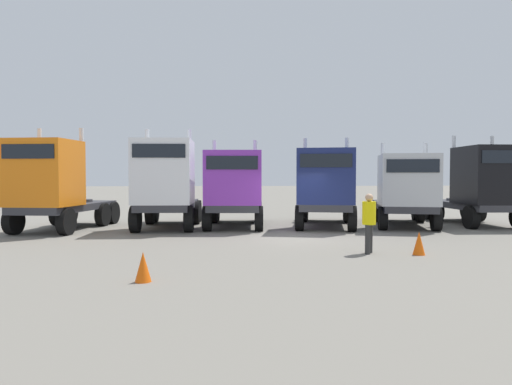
{
  "coord_description": "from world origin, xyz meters",
  "views": [
    {
      "loc": [
        -3.11,
        -16.88,
        2.3
      ],
      "look_at": [
        -1.17,
        4.4,
        1.57
      ],
      "focal_mm": 31.99,
      "sensor_mm": 36.0,
      "label": 1
    }
  ],
  "objects_px": {
    "semi_truck_purple": "(234,188)",
    "semi_truck_navy": "(326,187)",
    "semi_truck_orange": "(53,185)",
    "semi_truck_white": "(166,183)",
    "visitor_in_hivis": "(369,219)",
    "traffic_cone_mid": "(143,267)",
    "traffic_cone_near": "(419,243)",
    "semi_truck_silver": "(405,190)",
    "semi_truck_black": "(483,185)"
  },
  "relations": [
    {
      "from": "semi_truck_orange",
      "to": "semi_truck_silver",
      "type": "height_order",
      "value": "semi_truck_orange"
    },
    {
      "from": "semi_truck_orange",
      "to": "semi_truck_white",
      "type": "relative_size",
      "value": 1.04
    },
    {
      "from": "semi_truck_purple",
      "to": "traffic_cone_mid",
      "type": "relative_size",
      "value": 8.99
    },
    {
      "from": "semi_truck_orange",
      "to": "semi_truck_silver",
      "type": "distance_m",
      "value": 15.34
    },
    {
      "from": "semi_truck_orange",
      "to": "traffic_cone_mid",
      "type": "bearing_deg",
      "value": 38.97
    },
    {
      "from": "semi_truck_orange",
      "to": "visitor_in_hivis",
      "type": "relative_size",
      "value": 3.37
    },
    {
      "from": "traffic_cone_mid",
      "to": "semi_truck_orange",
      "type": "bearing_deg",
      "value": 118.24
    },
    {
      "from": "semi_truck_orange",
      "to": "semi_truck_white",
      "type": "bearing_deg",
      "value": 106.23
    },
    {
      "from": "semi_truck_white",
      "to": "semi_truck_purple",
      "type": "xyz_separation_m",
      "value": [
        2.99,
        0.23,
        -0.23
      ]
    },
    {
      "from": "semi_truck_white",
      "to": "semi_truck_navy",
      "type": "relative_size",
      "value": 0.89
    },
    {
      "from": "semi_truck_navy",
      "to": "semi_truck_black",
      "type": "bearing_deg",
      "value": 104.38
    },
    {
      "from": "visitor_in_hivis",
      "to": "traffic_cone_mid",
      "type": "height_order",
      "value": "visitor_in_hivis"
    },
    {
      "from": "semi_truck_white",
      "to": "semi_truck_black",
      "type": "bearing_deg",
      "value": 92.5
    },
    {
      "from": "semi_truck_white",
      "to": "visitor_in_hivis",
      "type": "distance_m",
      "value": 9.69
    },
    {
      "from": "visitor_in_hivis",
      "to": "semi_truck_navy",
      "type": "bearing_deg",
      "value": -61.12
    },
    {
      "from": "traffic_cone_mid",
      "to": "semi_truck_white",
      "type": "bearing_deg",
      "value": 93.17
    },
    {
      "from": "traffic_cone_near",
      "to": "semi_truck_purple",
      "type": "bearing_deg",
      "value": 124.33
    },
    {
      "from": "semi_truck_black",
      "to": "traffic_cone_near",
      "type": "distance_m",
      "value": 9.83
    },
    {
      "from": "semi_truck_black",
      "to": "visitor_in_hivis",
      "type": "distance_m",
      "value": 10.47
    },
    {
      "from": "semi_truck_white",
      "to": "semi_truck_black",
      "type": "distance_m",
      "value": 14.54
    },
    {
      "from": "semi_truck_navy",
      "to": "semi_truck_black",
      "type": "distance_m",
      "value": 7.45
    },
    {
      "from": "visitor_in_hivis",
      "to": "traffic_cone_near",
      "type": "relative_size",
      "value": 2.61
    },
    {
      "from": "traffic_cone_near",
      "to": "visitor_in_hivis",
      "type": "bearing_deg",
      "value": 165.38
    },
    {
      "from": "semi_truck_orange",
      "to": "semi_truck_navy",
      "type": "relative_size",
      "value": 0.92
    },
    {
      "from": "semi_truck_silver",
      "to": "traffic_cone_near",
      "type": "relative_size",
      "value": 9.3
    },
    {
      "from": "semi_truck_orange",
      "to": "traffic_cone_mid",
      "type": "xyz_separation_m",
      "value": [
        5.17,
        -9.62,
        -1.63
      ]
    },
    {
      "from": "semi_truck_white",
      "to": "traffic_cone_near",
      "type": "xyz_separation_m",
      "value": [
        8.12,
        -7.28,
        -1.7
      ]
    },
    {
      "from": "traffic_cone_near",
      "to": "semi_truck_silver",
      "type": "bearing_deg",
      "value": 69.63
    },
    {
      "from": "semi_truck_silver",
      "to": "semi_truck_black",
      "type": "distance_m",
      "value": 3.83
    },
    {
      "from": "semi_truck_purple",
      "to": "semi_truck_navy",
      "type": "distance_m",
      "value": 4.12
    },
    {
      "from": "semi_truck_silver",
      "to": "visitor_in_hivis",
      "type": "xyz_separation_m",
      "value": [
        -4.01,
        -6.67,
        -0.66
      ]
    },
    {
      "from": "semi_truck_white",
      "to": "traffic_cone_near",
      "type": "bearing_deg",
      "value": 50.69
    },
    {
      "from": "semi_truck_purple",
      "to": "semi_truck_black",
      "type": "xyz_separation_m",
      "value": [
        11.55,
        -0.25,
        0.13
      ]
    },
    {
      "from": "traffic_cone_mid",
      "to": "semi_truck_black",
      "type": "bearing_deg",
      "value": 35.69
    },
    {
      "from": "semi_truck_orange",
      "to": "traffic_cone_near",
      "type": "xyz_separation_m",
      "value": [
        12.73,
        -6.83,
        -1.62
      ]
    },
    {
      "from": "traffic_cone_near",
      "to": "semi_truck_white",
      "type": "bearing_deg",
      "value": 138.13
    },
    {
      "from": "semi_truck_navy",
      "to": "traffic_cone_mid",
      "type": "bearing_deg",
      "value": -19.43
    },
    {
      "from": "semi_truck_white",
      "to": "semi_truck_navy",
      "type": "distance_m",
      "value": 7.1
    },
    {
      "from": "semi_truck_purple",
      "to": "semi_truck_silver",
      "type": "xyz_separation_m",
      "value": [
        7.74,
        -0.47,
        -0.11
      ]
    },
    {
      "from": "semi_truck_purple",
      "to": "visitor_in_hivis",
      "type": "distance_m",
      "value": 8.1
    },
    {
      "from": "semi_truck_silver",
      "to": "semi_truck_orange",
      "type": "bearing_deg",
      "value": -74.4
    },
    {
      "from": "semi_truck_navy",
      "to": "semi_truck_silver",
      "type": "distance_m",
      "value": 3.64
    },
    {
      "from": "semi_truck_black",
      "to": "traffic_cone_near",
      "type": "relative_size",
      "value": 8.42
    },
    {
      "from": "semi_truck_silver",
      "to": "semi_truck_white",
      "type": "bearing_deg",
      "value": -76.45
    },
    {
      "from": "semi_truck_navy",
      "to": "traffic_cone_near",
      "type": "relative_size",
      "value": 9.51
    },
    {
      "from": "semi_truck_white",
      "to": "traffic_cone_mid",
      "type": "relative_size",
      "value": 8.8
    },
    {
      "from": "semi_truck_black",
      "to": "traffic_cone_near",
      "type": "bearing_deg",
      "value": -39.2
    },
    {
      "from": "traffic_cone_near",
      "to": "traffic_cone_mid",
      "type": "height_order",
      "value": "traffic_cone_near"
    },
    {
      "from": "semi_truck_orange",
      "to": "visitor_in_hivis",
      "type": "bearing_deg",
      "value": 71.01
    },
    {
      "from": "semi_truck_silver",
      "to": "visitor_in_hivis",
      "type": "height_order",
      "value": "semi_truck_silver"
    }
  ]
}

